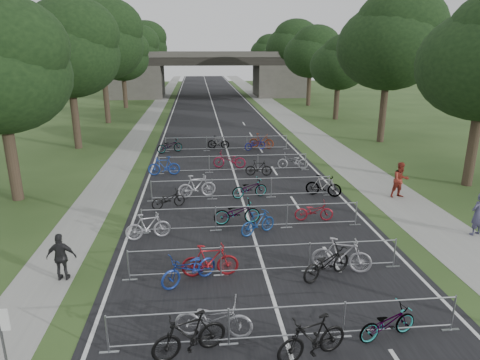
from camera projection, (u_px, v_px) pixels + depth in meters
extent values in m
cube|color=black|center=(214.00, 109.00, 55.48)|extent=(11.00, 140.00, 0.01)
cube|color=gray|center=(275.00, 108.00, 56.24)|extent=(3.00, 140.00, 0.01)
cube|color=gray|center=(155.00, 109.00, 54.77)|extent=(2.00, 140.00, 0.01)
cube|color=silver|center=(214.00, 109.00, 55.48)|extent=(0.12, 140.00, 0.00)
cube|color=#47443F|center=(137.00, 81.00, 67.92)|extent=(8.00, 8.00, 5.00)
cube|color=#47443F|center=(280.00, 80.00, 70.11)|extent=(8.00, 8.00, 5.00)
cube|color=black|center=(209.00, 61.00, 68.11)|extent=(30.00, 8.00, 1.20)
cube|color=#47443F|center=(210.00, 55.00, 64.20)|extent=(30.00, 0.40, 0.90)
cube|color=#47443F|center=(209.00, 54.00, 71.43)|extent=(30.00, 0.40, 0.90)
cylinder|color=#4C4C51|center=(4.00, 350.00, 9.91)|extent=(0.06, 0.06, 1.50)
cylinder|color=#33261C|center=(12.00, 160.00, 21.43)|extent=(0.56, 0.56, 4.20)
sphere|color=black|center=(3.00, 46.00, 19.41)|extent=(5.38, 5.38, 5.38)
cylinder|color=#33261C|center=(473.00, 147.00, 23.72)|extent=(0.56, 0.56, 4.48)
sphere|color=black|center=(469.00, 82.00, 23.12)|extent=(4.66, 4.66, 4.66)
cylinder|color=#33261C|center=(75.00, 118.00, 32.77)|extent=(0.56, 0.56, 4.72)
ellipsoid|color=black|center=(68.00, 55.00, 31.41)|extent=(7.56, 7.56, 6.20)
sphere|color=black|center=(72.00, 33.00, 30.55)|extent=(6.05, 6.05, 6.05)
sphere|color=black|center=(65.00, 68.00, 32.11)|extent=(4.91, 4.91, 4.91)
cylinder|color=#33261C|center=(383.00, 111.00, 35.04)|extent=(0.56, 0.56, 5.11)
ellipsoid|color=black|center=(389.00, 47.00, 33.57)|extent=(8.18, 8.18, 6.70)
sphere|color=black|center=(402.00, 25.00, 32.67)|extent=(6.54, 6.54, 6.54)
sphere|color=black|center=(379.00, 60.00, 34.30)|extent=(5.31, 5.31, 5.31)
cylinder|color=#33261C|center=(106.00, 98.00, 44.11)|extent=(0.56, 0.56, 5.25)
ellipsoid|color=black|center=(101.00, 45.00, 42.60)|extent=(8.40, 8.40, 6.89)
sphere|color=black|center=(105.00, 27.00, 41.68)|extent=(6.72, 6.72, 6.72)
sphere|color=black|center=(98.00, 56.00, 43.33)|extent=(5.46, 5.46, 5.46)
cylinder|color=#33261C|center=(336.00, 102.00, 46.64)|extent=(0.56, 0.56, 3.85)
ellipsoid|color=black|center=(339.00, 66.00, 45.54)|extent=(6.16, 6.16, 5.05)
sphere|color=black|center=(347.00, 54.00, 44.75)|extent=(4.93, 4.93, 4.93)
sphere|color=black|center=(332.00, 73.00, 46.19)|extent=(4.00, 4.00, 4.00)
cylinder|color=#33261C|center=(125.00, 92.00, 55.67)|extent=(0.56, 0.56, 4.20)
ellipsoid|color=black|center=(122.00, 59.00, 54.47)|extent=(6.72, 6.72, 5.51)
sphere|color=black|center=(126.00, 48.00, 53.65)|extent=(5.38, 5.38, 5.38)
sphere|color=black|center=(119.00, 66.00, 55.14)|extent=(4.37, 4.37, 4.37)
cylinder|color=#33261C|center=(309.00, 89.00, 57.96)|extent=(0.56, 0.56, 4.48)
ellipsoid|color=black|center=(310.00, 55.00, 56.68)|extent=(7.17, 7.17, 5.88)
sphere|color=black|center=(316.00, 44.00, 55.84)|extent=(5.73, 5.73, 5.73)
sphere|color=black|center=(305.00, 62.00, 57.37)|extent=(4.66, 4.66, 4.66)
cylinder|color=#33261C|center=(137.00, 83.00, 67.01)|extent=(0.56, 0.56, 4.72)
ellipsoid|color=black|center=(135.00, 52.00, 65.65)|extent=(7.56, 7.56, 6.20)
sphere|color=black|center=(137.00, 42.00, 64.79)|extent=(6.05, 6.05, 6.05)
sphere|color=black|center=(132.00, 58.00, 66.36)|extent=(4.91, 4.91, 4.91)
cylinder|color=#33261C|center=(290.00, 80.00, 69.29)|extent=(0.56, 0.56, 5.11)
ellipsoid|color=black|center=(291.00, 48.00, 67.82)|extent=(8.18, 8.18, 6.70)
sphere|color=black|center=(296.00, 37.00, 66.92)|extent=(6.54, 6.54, 6.54)
sphere|color=black|center=(287.00, 55.00, 68.54)|extent=(5.31, 5.31, 5.31)
cylinder|color=#33261C|center=(145.00, 76.00, 78.35)|extent=(0.56, 0.56, 5.25)
ellipsoid|color=black|center=(143.00, 47.00, 76.84)|extent=(8.40, 8.40, 6.89)
sphere|color=black|center=(146.00, 37.00, 75.92)|extent=(6.72, 6.72, 6.72)
sphere|color=black|center=(141.00, 53.00, 77.57)|extent=(5.46, 5.46, 5.46)
cylinder|color=#33261C|center=(277.00, 79.00, 80.88)|extent=(0.56, 0.56, 3.85)
ellipsoid|color=black|center=(277.00, 59.00, 79.78)|extent=(6.16, 6.16, 5.05)
sphere|color=black|center=(281.00, 52.00, 79.00)|extent=(4.93, 4.93, 4.93)
sphere|color=black|center=(274.00, 63.00, 80.43)|extent=(4.00, 4.00, 4.00)
cylinder|color=#33261C|center=(152.00, 75.00, 89.92)|extent=(0.56, 0.56, 4.20)
ellipsoid|color=black|center=(150.00, 55.00, 88.71)|extent=(6.72, 6.72, 5.51)
sphere|color=black|center=(153.00, 48.00, 87.89)|extent=(5.38, 5.38, 5.38)
sphere|color=black|center=(149.00, 59.00, 89.38)|extent=(4.37, 4.37, 4.37)
cylinder|color=#33261C|center=(267.00, 74.00, 92.21)|extent=(0.56, 0.56, 4.48)
ellipsoid|color=black|center=(267.00, 53.00, 90.92)|extent=(7.17, 7.17, 5.88)
sphere|color=black|center=(270.00, 46.00, 90.08)|extent=(5.73, 5.73, 5.73)
sphere|color=black|center=(264.00, 57.00, 91.61)|extent=(4.66, 4.66, 4.66)
cylinder|color=#9C9FA4|center=(288.00, 307.00, 11.04)|extent=(9.20, 0.04, 0.04)
cylinder|color=#9C9FA4|center=(287.00, 335.00, 11.30)|extent=(9.20, 0.04, 0.04)
cylinder|color=#9C9FA4|center=(107.00, 335.00, 10.75)|extent=(0.05, 0.05, 1.10)
cube|color=#9C9FA4|center=(109.00, 352.00, 10.91)|extent=(0.50, 0.08, 0.03)
cylinder|color=#9C9FA4|center=(229.00, 327.00, 11.04)|extent=(0.05, 0.05, 1.10)
cube|color=#9C9FA4|center=(229.00, 344.00, 11.20)|extent=(0.50, 0.08, 0.03)
cylinder|color=#9C9FA4|center=(344.00, 320.00, 11.33)|extent=(0.05, 0.05, 1.10)
cube|color=#9C9FA4|center=(342.00, 337.00, 11.49)|extent=(0.50, 0.08, 0.03)
cylinder|color=#9C9FA4|center=(453.00, 313.00, 11.63)|extent=(0.05, 0.05, 1.10)
cube|color=#9C9FA4|center=(450.00, 330.00, 11.78)|extent=(0.50, 0.08, 0.03)
cylinder|color=#9C9FA4|center=(266.00, 246.00, 14.47)|extent=(9.20, 0.04, 0.04)
cylinder|color=#9C9FA4|center=(265.00, 269.00, 14.72)|extent=(9.20, 0.04, 0.04)
cylinder|color=#9C9FA4|center=(129.00, 266.00, 14.17)|extent=(0.05, 0.05, 1.10)
cube|color=#9C9FA4|center=(130.00, 280.00, 14.33)|extent=(0.50, 0.08, 0.03)
cylinder|color=#9C9FA4|center=(221.00, 261.00, 14.47)|extent=(0.05, 0.05, 1.10)
cube|color=#9C9FA4|center=(221.00, 275.00, 14.62)|extent=(0.50, 0.08, 0.03)
cylinder|color=#9C9FA4|center=(309.00, 257.00, 14.76)|extent=(0.05, 0.05, 1.10)
cube|color=#9C9FA4|center=(309.00, 271.00, 14.91)|extent=(0.50, 0.08, 0.03)
cylinder|color=#9C9FA4|center=(395.00, 253.00, 15.05)|extent=(0.05, 0.05, 1.10)
cube|color=#9C9FA4|center=(393.00, 267.00, 15.21)|extent=(0.50, 0.08, 0.03)
cylinder|color=#9C9FA4|center=(252.00, 206.00, 18.08)|extent=(9.20, 0.04, 0.04)
cylinder|color=#9C9FA4|center=(252.00, 225.00, 18.34)|extent=(9.20, 0.04, 0.04)
cylinder|color=#9C9FA4|center=(142.00, 222.00, 17.79)|extent=(0.05, 0.05, 1.10)
cube|color=#9C9FA4|center=(143.00, 233.00, 17.95)|extent=(0.50, 0.08, 0.03)
cylinder|color=#9C9FA4|center=(216.00, 219.00, 18.08)|extent=(0.05, 0.05, 1.10)
cube|color=#9C9FA4|center=(216.00, 230.00, 18.24)|extent=(0.50, 0.08, 0.03)
cylinder|color=#9C9FA4|center=(287.00, 216.00, 18.37)|extent=(0.05, 0.05, 1.10)
cube|color=#9C9FA4|center=(287.00, 228.00, 18.53)|extent=(0.50, 0.08, 0.03)
cylinder|color=#9C9FA4|center=(356.00, 213.00, 18.66)|extent=(0.05, 0.05, 1.10)
cube|color=#9C9FA4|center=(355.00, 225.00, 18.82)|extent=(0.50, 0.08, 0.03)
cylinder|color=#9C9FA4|center=(242.00, 179.00, 21.88)|extent=(9.20, 0.04, 0.04)
cylinder|color=#9C9FA4|center=(242.00, 195.00, 22.14)|extent=(9.20, 0.04, 0.04)
cylinder|color=#9C9FA4|center=(151.00, 191.00, 21.59)|extent=(0.05, 0.05, 1.10)
cube|color=#9C9FA4|center=(152.00, 201.00, 21.75)|extent=(0.50, 0.08, 0.03)
cylinder|color=#9C9FA4|center=(212.00, 189.00, 21.89)|extent=(0.05, 0.05, 1.10)
cube|color=#9C9FA4|center=(212.00, 199.00, 22.04)|extent=(0.50, 0.08, 0.03)
cylinder|color=#9C9FA4|center=(271.00, 187.00, 22.18)|extent=(0.05, 0.05, 1.10)
cube|color=#9C9FA4|center=(271.00, 197.00, 22.33)|extent=(0.50, 0.08, 0.03)
cylinder|color=#9C9FA4|center=(329.00, 186.00, 22.47)|extent=(0.05, 0.05, 1.10)
cube|color=#9C9FA4|center=(328.00, 195.00, 22.63)|extent=(0.50, 0.08, 0.03)
cylinder|color=#9C9FA4|center=(234.00, 156.00, 26.64)|extent=(9.20, 0.04, 0.04)
cylinder|color=#9C9FA4|center=(234.00, 169.00, 26.90)|extent=(9.20, 0.04, 0.04)
cylinder|color=#9C9FA4|center=(159.00, 165.00, 26.35)|extent=(0.05, 0.05, 1.10)
cube|color=#9C9FA4|center=(160.00, 174.00, 26.51)|extent=(0.50, 0.08, 0.03)
cylinder|color=#9C9FA4|center=(209.00, 164.00, 26.64)|extent=(0.05, 0.05, 1.10)
cube|color=#9C9FA4|center=(209.00, 172.00, 26.80)|extent=(0.50, 0.08, 0.03)
cylinder|color=#9C9FA4|center=(258.00, 163.00, 26.93)|extent=(0.05, 0.05, 1.10)
cube|color=#9C9FA4|center=(258.00, 171.00, 27.09)|extent=(0.50, 0.08, 0.03)
cylinder|color=#9C9FA4|center=(305.00, 162.00, 27.22)|extent=(0.05, 0.05, 1.10)
cube|color=#9C9FA4|center=(305.00, 170.00, 27.38)|extent=(0.50, 0.08, 0.03)
cylinder|color=#9C9FA4|center=(227.00, 137.00, 32.35)|extent=(9.20, 0.04, 0.04)
cylinder|color=#9C9FA4|center=(227.00, 148.00, 32.60)|extent=(9.20, 0.04, 0.04)
cylinder|color=#9C9FA4|center=(166.00, 145.00, 32.06)|extent=(0.05, 0.05, 1.10)
cube|color=#9C9FA4|center=(166.00, 152.00, 32.21)|extent=(0.50, 0.08, 0.03)
cylinder|color=#9C9FA4|center=(207.00, 144.00, 32.35)|extent=(0.05, 0.05, 1.10)
cube|color=#9C9FA4|center=(207.00, 151.00, 32.50)|extent=(0.50, 0.08, 0.03)
cylinder|color=#9C9FA4|center=(247.00, 143.00, 32.64)|extent=(0.05, 0.05, 1.10)
cube|color=#9C9FA4|center=(247.00, 150.00, 32.80)|extent=(0.50, 0.08, 0.03)
cylinder|color=#9C9FA4|center=(286.00, 142.00, 32.93)|extent=(0.05, 0.05, 1.10)
cube|color=#9C9FA4|center=(286.00, 149.00, 33.09)|extent=(0.50, 0.08, 0.03)
imported|color=black|center=(189.00, 335.00, 10.67)|extent=(2.03, 1.18, 1.18)
imported|color=gray|center=(214.00, 319.00, 11.37)|extent=(2.20, 1.09, 1.11)
imported|color=black|center=(312.00, 338.00, 10.55)|extent=(2.03, 1.11, 1.18)
imported|color=#9C9FA4|center=(387.00, 323.00, 11.35)|extent=(1.86, 1.06, 0.93)
imported|color=navy|center=(189.00, 269.00, 14.00)|extent=(2.12, 1.70, 1.08)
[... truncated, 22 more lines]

